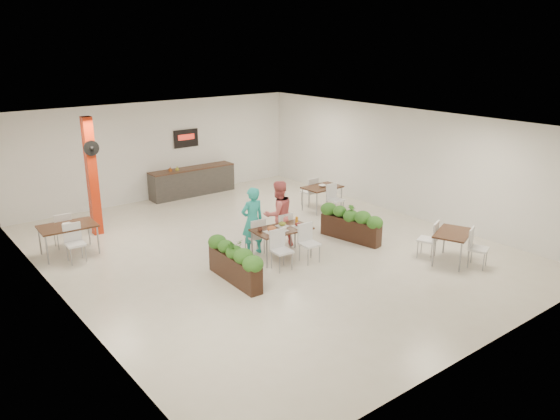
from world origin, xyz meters
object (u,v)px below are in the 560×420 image
object	(u,v)px
diner_man	(252,221)
diner_woman	(278,214)
planter_left	(234,260)
side_table_c	(453,238)
side_table_b	(322,190)
side_table_a	(68,230)
red_column	(92,175)
main_table	(281,233)
planter_right	(351,222)
service_counter	(192,181)

from	to	relation	value
diner_man	diner_woman	distance (m)	0.80
diner_woman	planter_left	distance (m)	2.38
diner_man	side_table_c	size ratio (longest dim) A/B	1.02
side_table_c	diner_woman	bearing A→B (deg)	106.17
diner_man	side_table_b	xyz separation A→B (m)	(3.79, 1.64, -0.22)
planter_left	side_table_a	size ratio (longest dim) A/B	1.15
red_column	side_table_c	distance (m)	9.36
main_table	planter_right	size ratio (longest dim) A/B	0.93
red_column	planter_left	distance (m)	5.19
planter_left	side_table_b	world-z (taller)	planter_left
side_table_a	side_table_c	xyz separation A→B (m)	(7.03, -6.11, -0.02)
red_column	side_table_c	xyz separation A→B (m)	(5.95, -7.15, -1.03)
diner_woman	main_table	bearing A→B (deg)	62.11
planter_right	side_table_c	distance (m)	2.68
planter_left	side_table_b	size ratio (longest dim) A/B	1.16
side_table_b	planter_right	bearing A→B (deg)	-117.01
main_table	diner_woman	world-z (taller)	diner_woman
red_column	planter_left	size ratio (longest dim) A/B	1.70
planter_left	side_table_c	size ratio (longest dim) A/B	1.14
red_column	main_table	xyz separation A→B (m)	(2.92, -4.44, -1.01)
side_table_a	side_table_c	distance (m)	9.31
main_table	side_table_c	bearing A→B (deg)	-41.74
planter_left	main_table	bearing A→B (deg)	15.48
diner_man	side_table_a	bearing A→B (deg)	-33.07
red_column	side_table_c	size ratio (longest dim) A/B	1.93
side_table_c	service_counter	bearing A→B (deg)	80.41
red_column	planter_left	bearing A→B (deg)	-75.62
service_counter	main_table	xyz separation A→B (m)	(-1.08, -6.31, 0.14)
diner_woman	planter_right	distance (m)	2.00
diner_man	planter_left	world-z (taller)	diner_man
red_column	diner_woman	distance (m)	5.10
side_table_a	diner_man	bearing A→B (deg)	-34.33
diner_man	side_table_a	size ratio (longest dim) A/B	1.04
red_column	side_table_b	world-z (taller)	red_column
red_column	service_counter	world-z (taller)	red_column
diner_man	main_table	bearing A→B (deg)	125.00
diner_man	side_table_b	bearing A→B (deg)	-152.36
diner_man	side_table_b	distance (m)	4.14
main_table	service_counter	bearing A→B (deg)	80.26
side_table_c	main_table	bearing A→B (deg)	116.45
planter_left	diner_man	bearing A→B (deg)	41.27
diner_man	planter_right	size ratio (longest dim) A/B	0.93
side_table_a	planter_right	bearing A→B (deg)	-26.98
side_table_b	side_table_c	size ratio (longest dim) A/B	0.98
diner_man	side_table_c	distance (m)	4.81
diner_man	planter_left	distance (m)	1.72
diner_woman	planter_left	world-z (taller)	diner_woman
diner_woman	side_table_a	world-z (taller)	diner_woman
side_table_a	main_table	bearing A→B (deg)	-37.44
diner_man	red_column	bearing A→B (deg)	-52.13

